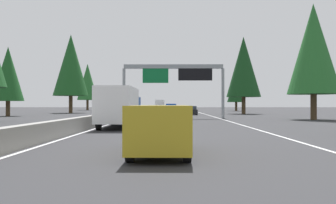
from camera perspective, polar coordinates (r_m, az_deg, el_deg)
name	(u,v)px	position (r m, az deg, el deg)	size (l,w,h in m)	color
ground_plane	(140,114)	(61.40, -4.66, -2.01)	(320.00, 320.00, 0.00)	#2D2D30
median_barrier	(146,110)	(81.35, -3.56, -1.30)	(180.00, 0.56, 0.90)	gray
shoulder_stripe_right	(201,113)	(71.37, 5.35, -1.78)	(160.00, 0.16, 0.01)	silver
shoulder_stripe_median	(145,113)	(71.34, -3.71, -1.79)	(160.00, 0.16, 0.01)	silver
sign_gantry_overhead	(175,75)	(43.49, 1.11, 4.35)	(0.50, 12.68, 6.70)	gray
minivan_mid_right	(160,127)	(12.17, -1.25, -4.06)	(5.00, 1.95, 1.69)	#AD931E
box_truck_far_right	(120,106)	(26.50, -7.84, -0.65)	(8.50, 2.40, 2.95)	white
sedan_mid_left	(150,110)	(63.84, -2.88, -1.34)	(4.40, 1.80, 1.47)	red
bus_distant_a	(160,104)	(107.54, -1.31, -0.41)	(11.50, 2.55, 3.10)	white
sedan_far_left	(191,111)	(58.32, 3.85, -1.43)	(4.40, 1.80, 1.47)	black
pickup_distant_b	(171,109)	(63.25, 0.50, -1.14)	(5.60, 2.00, 1.86)	#1E4793
conifer_right_near	(313,49)	(42.97, 22.65, 8.01)	(5.78, 5.78, 13.14)	#4C3823
conifer_right_mid	(244,67)	(65.07, 12.23, 5.62)	(6.18, 6.18, 14.06)	#4C3823
conifer_right_far	(236,86)	(94.53, 11.06, 2.52)	(4.73, 4.73, 10.75)	#4C3823
conifer_left_near	(8,74)	(56.35, -24.65, 4.19)	(4.49, 4.49, 10.21)	#4C3823
conifer_left_mid	(71,65)	(73.10, -15.58, 5.82)	(6.96, 6.96, 15.83)	#4C3823
conifer_left_far	(88,82)	(109.53, -13.00, 3.21)	(6.22, 6.22, 14.14)	#4C3823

